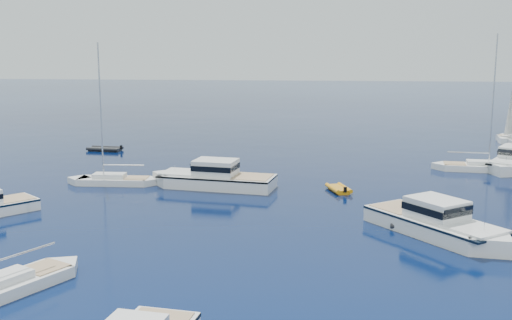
{
  "coord_description": "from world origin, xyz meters",
  "views": [
    {
      "loc": [
        5.18,
        -30.65,
        12.44
      ],
      "look_at": [
        -0.61,
        24.73,
        2.2
      ],
      "focal_mm": 43.42,
      "sensor_mm": 36.0,
      "label": 1
    }
  ],
  "objects": [
    {
      "name": "tender_grey_far",
      "position": [
        -20.73,
        40.91,
        0.0
      ],
      "size": [
        4.46,
        2.69,
        0.95
      ],
      "primitive_type": null,
      "rotation": [
        0.0,
        0.0,
        1.47
      ],
      "color": "black",
      "rests_on": "ground"
    },
    {
      "name": "sailboat_mid_l",
      "position": [
        -13.59,
        23.09,
        0.0
      ],
      "size": [
        9.11,
        2.62,
        13.29
      ],
      "primitive_type": null,
      "rotation": [
        0.0,
        0.0,
        1.6
      ],
      "color": "silver",
      "rests_on": "ground"
    },
    {
      "name": "ground",
      "position": [
        0.0,
        0.0,
        0.0
      ],
      "size": [
        400.0,
        400.0,
        0.0
      ],
      "primitive_type": "plane",
      "color": "#092055",
      "rests_on": "ground"
    },
    {
      "name": "sailboat_centre",
      "position": [
        21.26,
        33.04,
        0.0
      ],
      "size": [
        9.88,
        3.54,
        14.21
      ],
      "primitive_type": null,
      "rotation": [
        0.0,
        0.0,
        4.6
      ],
      "color": "white",
      "rests_on": "ground"
    },
    {
      "name": "sailboat_fore",
      "position": [
        -10.62,
        -2.07,
        0.0
      ],
      "size": [
        6.52,
        9.51,
        13.87
      ],
      "primitive_type": null,
      "rotation": [
        0.0,
        0.0,
        2.66
      ],
      "color": "silver",
      "rests_on": "ground"
    },
    {
      "name": "tender_yellow",
      "position": [
        6.88,
        22.35,
        0.0
      ],
      "size": [
        2.69,
        3.56,
        0.95
      ],
      "primitive_type": null,
      "rotation": [
        0.0,
        0.0,
        0.32
      ],
      "color": "orange",
      "rests_on": "ground"
    },
    {
      "name": "motor_cruiser_centre",
      "position": [
        -4.28,
        22.83,
        0.0
      ],
      "size": [
        12.67,
        5.62,
        3.21
      ],
      "primitive_type": null,
      "rotation": [
        0.0,
        0.0,
        1.41
      ],
      "color": "silver",
      "rests_on": "ground"
    },
    {
      "name": "motor_cruiser_right",
      "position": [
        13.16,
        10.16,
        0.0
      ],
      "size": [
        10.23,
        11.75,
        3.15
      ],
      "primitive_type": null,
      "rotation": [
        0.0,
        0.0,
        3.8
      ],
      "color": "silver",
      "rests_on": "ground"
    },
    {
      "name": "tender_grey_near",
      "position": [
        11.56,
        11.19,
        0.0
      ],
      "size": [
        3.18,
        2.39,
        0.95
      ],
      "primitive_type": null,
      "rotation": [
        0.0,
        0.0,
        4.41
      ],
      "color": "black",
      "rests_on": "ground"
    }
  ]
}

